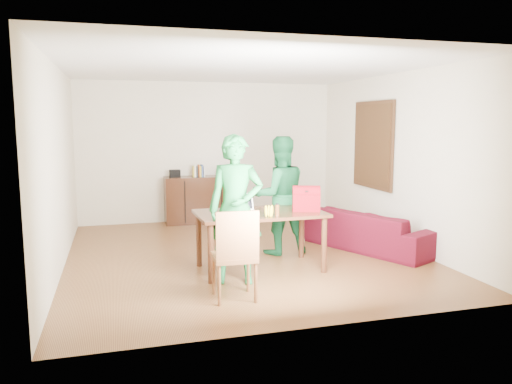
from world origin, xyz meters
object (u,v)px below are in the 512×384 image
object	(u,v)px
bottle	(277,209)
person_near	(236,209)
red_bag	(306,201)
laptop	(244,210)
table	(260,219)
person_far	(280,195)
chair	(235,273)
sofa	(371,230)

from	to	relation	value
bottle	person_near	bearing A→B (deg)	-168.29
person_near	red_bag	size ratio (longest dim) A/B	5.03
laptop	bottle	size ratio (longest dim) A/B	2.18
red_bag	person_near	bearing A→B (deg)	-143.28
table	bottle	size ratio (longest dim) A/B	10.46
person_far	red_bag	distance (m)	0.82
table	chair	distance (m)	1.22
sofa	table	bearing A→B (deg)	80.97
person_far	table	bearing A→B (deg)	55.00
chair	laptop	size ratio (longest dim) A/B	2.93
bottle	sofa	size ratio (longest dim) A/B	0.08
sofa	person_far	bearing A→B (deg)	58.00
red_bag	chair	bearing A→B (deg)	-124.14
chair	laptop	world-z (taller)	chair
person_near	laptop	size ratio (longest dim) A/B	5.18
person_far	laptop	world-z (taller)	person_far
person_far	laptop	xyz separation A→B (m)	(-0.74, -0.76, -0.05)
person_far	sofa	bearing A→B (deg)	173.12
bottle	red_bag	bearing A→B (deg)	25.48
table	sofa	xyz separation A→B (m)	(1.93, 0.55, -0.38)
chair	person_near	world-z (taller)	person_near
person_near	table	bearing A→B (deg)	59.91
table	laptop	xyz separation A→B (m)	(-0.23, -0.04, 0.14)
person_far	bottle	xyz separation A→B (m)	(-0.38, -1.04, -0.01)
bottle	red_bag	xyz separation A→B (m)	(0.48, 0.23, 0.05)
table	bottle	bearing A→B (deg)	-68.66
person_far	sofa	world-z (taller)	person_far
bottle	table	bearing A→B (deg)	112.66
chair	red_bag	xyz separation A→B (m)	(1.20, 0.92, 0.61)
red_bag	sofa	bearing A→B (deg)	44.17
person_far	chair	bearing A→B (deg)	57.72
red_bag	sofa	xyz separation A→B (m)	(1.32, 0.64, -0.61)
person_near	laptop	xyz separation A→B (m)	(0.20, 0.39, -0.08)
chair	bottle	size ratio (longest dim) A/B	6.37
table	person_far	xyz separation A→B (m)	(0.51, 0.73, 0.19)
sofa	laptop	bearing A→B (deg)	80.33
table	red_bag	bearing A→B (deg)	-9.19
chair	bottle	world-z (taller)	chair
table	chair	xyz separation A→B (m)	(-0.59, -1.00, -0.38)
laptop	person_near	bearing A→B (deg)	-120.43
table	laptop	bearing A→B (deg)	-171.62
chair	sofa	world-z (taller)	chair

